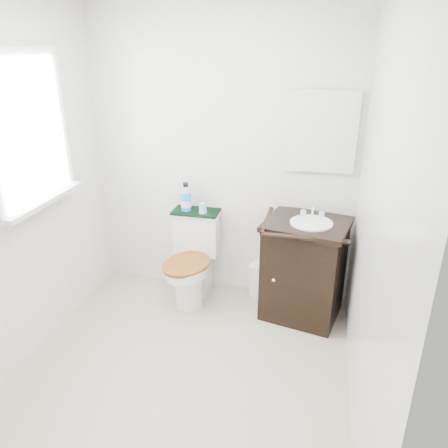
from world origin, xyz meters
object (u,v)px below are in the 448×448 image
at_px(vanity, 304,267).
at_px(trash_bin, 263,280).
at_px(mouthwash_bottle, 186,198).
at_px(cup, 203,208).
at_px(toilet, 193,262).

relative_size(vanity, trash_bin, 3.03).
distance_m(vanity, trash_bin, 0.49).
height_order(mouthwash_bottle, cup, mouthwash_bottle).
xyz_separation_m(trash_bin, cup, (-0.52, -0.05, 0.65)).
distance_m(toilet, vanity, 0.95).
bearing_deg(vanity, trash_bin, 150.56).
relative_size(toilet, trash_bin, 2.45).
distance_m(toilet, mouthwash_bottle, 0.56).
bearing_deg(vanity, cup, 170.36).
bearing_deg(mouthwash_bottle, toilet, -53.89).
xyz_separation_m(toilet, trash_bin, (0.59, 0.13, -0.17)).
bearing_deg(vanity, toilet, 175.90).
height_order(toilet, cup, cup).
distance_m(trash_bin, mouthwash_bottle, 0.98).
relative_size(trash_bin, cup, 3.54).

